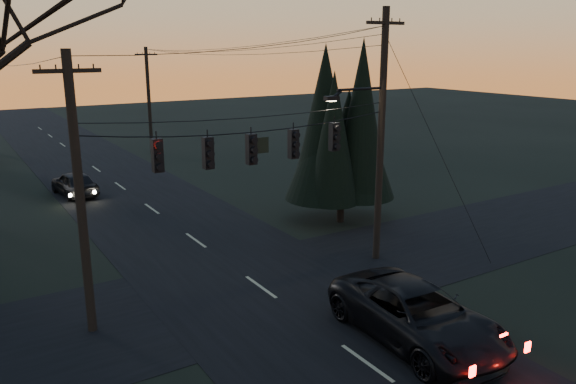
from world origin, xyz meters
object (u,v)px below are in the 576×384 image
evergreen_right (342,132)px  suv_near (417,315)px  utility_pole_far_r (152,153)px  utility_pole_left (93,330)px  utility_pole_right (376,258)px  sedan_oncoming_a (74,183)px

evergreen_right → suv_near: 12.37m
suv_near → utility_pole_far_r: bearing=86.8°
utility_pole_left → utility_pole_far_r: same height
utility_pole_right → sedan_oncoming_a: (-8.37, 17.22, 0.72)m
utility_pole_right → evergreen_right: 6.82m
evergreen_right → sedan_oncoming_a: (-10.15, 12.44, -3.81)m
utility_pole_left → suv_near: 9.96m
utility_pole_left → utility_pole_far_r: bearing=67.7°
utility_pole_right → utility_pole_left: (-11.50, 0.00, 0.00)m
utility_pole_far_r → sedan_oncoming_a: (-8.37, -10.78, 0.72)m
utility_pole_left → suv_near: utility_pole_left is taller
utility_pole_right → evergreen_right: (1.78, 4.78, 4.53)m
utility_pole_right → utility_pole_far_r: utility_pole_right is taller
evergreen_right → utility_pole_far_r: bearing=94.4°
utility_pole_left → evergreen_right: size_ratio=1.08×
utility_pole_left → evergreen_right: bearing=19.8°
utility_pole_right → suv_near: 6.80m
suv_near → sedan_oncoming_a: size_ratio=1.42×
utility_pole_left → sedan_oncoming_a: (3.13, 17.22, 0.72)m
evergreen_right → sedan_oncoming_a: size_ratio=1.85×
utility_pole_far_r → sedan_oncoming_a: bearing=-127.8°
utility_pole_right → sedan_oncoming_a: 19.16m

